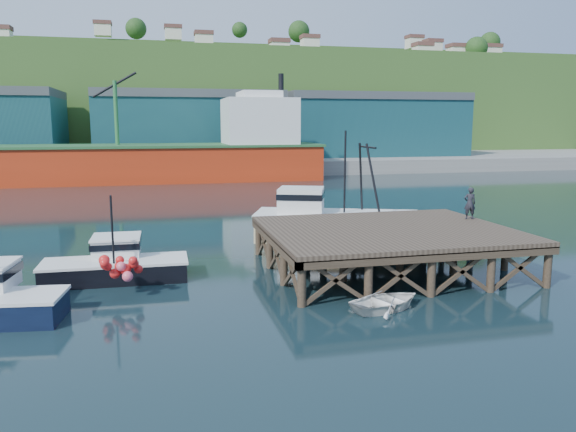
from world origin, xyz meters
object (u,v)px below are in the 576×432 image
object	(u,v)px
dinghy	(387,301)
boat_black	(116,263)
trawler	(334,218)
dockworker	(470,203)

from	to	relation	value
dinghy	boat_black	bearing A→B (deg)	37.77
trawler	dinghy	xyz separation A→B (m)	(-2.09, -13.20, -1.08)
dinghy	trawler	bearing A→B (deg)	-27.62
trawler	dockworker	size ratio (longest dim) A/B	6.22
dockworker	dinghy	bearing A→B (deg)	57.08
boat_black	dockworker	world-z (taller)	boat_black
boat_black	dinghy	world-z (taller)	boat_black
boat_black	dinghy	distance (m)	12.87
boat_black	trawler	size ratio (longest dim) A/B	0.62
boat_black	trawler	bearing A→B (deg)	26.42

